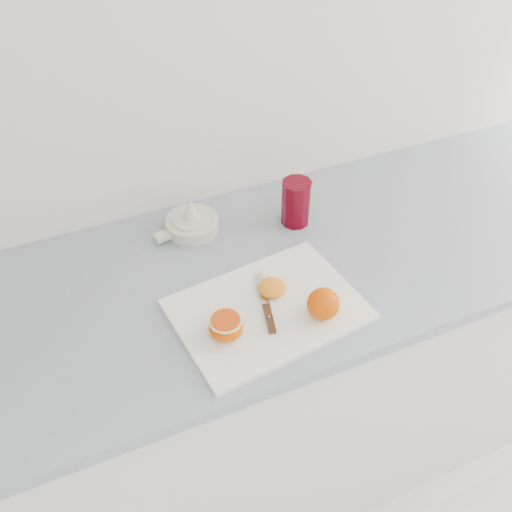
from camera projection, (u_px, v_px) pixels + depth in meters
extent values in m
cube|color=white|center=(205.00, 22.00, 1.22)|extent=(4.00, 0.04, 2.70)
cube|color=white|center=(271.00, 378.00, 1.65)|extent=(2.45, 0.60, 0.86)
cube|color=#99A6B5|center=(274.00, 266.00, 1.35)|extent=(2.51, 0.64, 0.03)
cube|color=white|center=(267.00, 310.00, 1.22)|extent=(0.42, 0.32, 0.01)
sphere|color=#F56500|center=(323.00, 304.00, 1.17)|extent=(0.07, 0.07, 0.07)
ellipsoid|color=#F56500|center=(226.00, 327.00, 1.15)|extent=(0.07, 0.07, 0.04)
cylinder|color=#FDE88F|center=(225.00, 321.00, 1.13)|extent=(0.07, 0.07, 0.00)
cylinder|color=#F65314|center=(225.00, 320.00, 1.13)|extent=(0.06, 0.06, 0.00)
ellipsoid|color=orange|center=(272.00, 288.00, 1.24)|extent=(0.06, 0.06, 0.03)
cylinder|color=orange|center=(272.00, 285.00, 1.23)|extent=(0.05, 0.05, 0.00)
cube|color=#4A2713|center=(269.00, 318.00, 1.18)|extent=(0.03, 0.08, 0.01)
cube|color=#B7B7BC|center=(262.00, 289.00, 1.25)|extent=(0.04, 0.10, 0.00)
cylinder|color=#B7B7BC|center=(269.00, 318.00, 1.18)|extent=(0.00, 0.00, 0.01)
cylinder|color=white|center=(192.00, 225.00, 1.41)|extent=(0.13, 0.13, 0.03)
cylinder|color=white|center=(192.00, 219.00, 1.40)|extent=(0.10, 0.10, 0.01)
cone|color=white|center=(191.00, 210.00, 1.38)|extent=(0.05, 0.05, 0.05)
cube|color=white|center=(163.00, 236.00, 1.38)|extent=(0.05, 0.03, 0.01)
ellipsoid|color=#DA3300|center=(197.00, 217.00, 1.40)|extent=(0.01, 0.01, 0.00)
ellipsoid|color=#DA3300|center=(185.00, 216.00, 1.40)|extent=(0.01, 0.01, 0.00)
ellipsoid|color=#DA3300|center=(194.00, 220.00, 1.39)|extent=(0.01, 0.01, 0.00)
ellipsoid|color=#DA3300|center=(196.00, 213.00, 1.41)|extent=(0.01, 0.01, 0.00)
cylinder|color=#5C000E|center=(296.00, 203.00, 1.41)|extent=(0.07, 0.07, 0.12)
cylinder|color=#D66D00|center=(295.00, 217.00, 1.44)|extent=(0.06, 0.06, 0.02)
cylinder|color=#5C000E|center=(297.00, 183.00, 1.37)|extent=(0.07, 0.07, 0.00)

